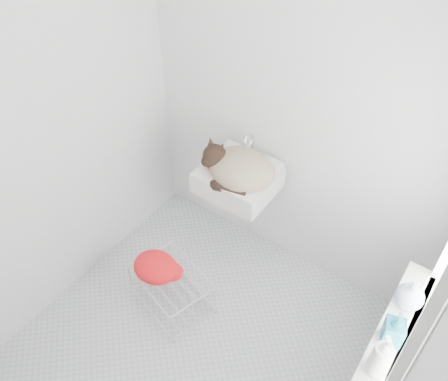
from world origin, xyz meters
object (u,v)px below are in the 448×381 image
Objects in this scene: cat at (238,168)px; bottle_b at (390,340)px; bottle_a at (375,370)px; bottle_c at (406,304)px; wire_rack at (173,290)px; sink at (238,171)px.

cat is 2.37× the size of bottle_b.
bottle_c is at bearing 90.00° from bottle_a.
cat reaches higher than bottle_a.
cat is 2.61× the size of bottle_c.
cat is at bearing 147.95° from bottle_a.
wire_rack is 1.56m from bottle_c.
bottle_a reaches higher than wire_rack.
bottle_c is (1.26, -0.38, 0.00)m from sink.
sink is at bearing 126.45° from cat.
cat is at bearing 78.70° from wire_rack.
bottle_a is 0.42m from bottle_c.
bottle_c is at bearing -16.87° from sink.
wire_rack is (-0.11, -0.64, -0.70)m from sink.
sink is 2.23× the size of bottle_a.
bottle_b is at bearing -26.15° from sink.
bottle_a is (1.25, -0.78, -0.04)m from cat.
wire_rack is 1.54m from bottle_b.
bottle_b is (1.38, 0.02, 0.70)m from wire_rack.
bottle_a is at bearing -6.85° from wire_rack.
sink is 2.70× the size of bottle_c.
cat is at bearing 154.30° from bottle_b.
bottle_b reaches higher than sink.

